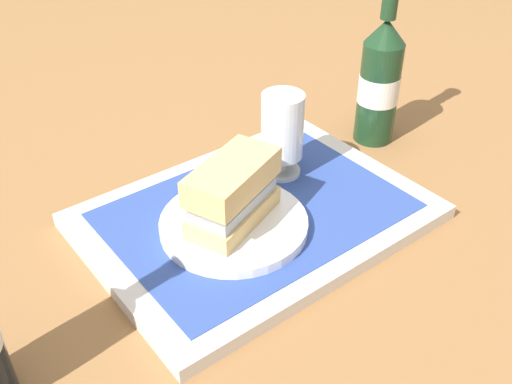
% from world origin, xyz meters
% --- Properties ---
extents(ground_plane, '(3.00, 3.00, 0.00)m').
position_xyz_m(ground_plane, '(0.00, 0.00, 0.00)').
color(ground_plane, olive).
extents(tray, '(0.44, 0.32, 0.02)m').
position_xyz_m(tray, '(0.00, 0.00, 0.01)').
color(tray, silver).
rests_on(tray, ground_plane).
extents(placemat, '(0.38, 0.27, 0.00)m').
position_xyz_m(placemat, '(0.00, 0.00, 0.02)').
color(placemat, '#2D4793').
rests_on(placemat, tray).
extents(plate, '(0.19, 0.19, 0.01)m').
position_xyz_m(plate, '(-0.05, -0.01, 0.03)').
color(plate, white).
rests_on(plate, placemat).
extents(sandwich, '(0.14, 0.11, 0.08)m').
position_xyz_m(sandwich, '(-0.04, -0.01, 0.08)').
color(sandwich, tan).
rests_on(sandwich, plate).
extents(beer_glass, '(0.06, 0.06, 0.12)m').
position_xyz_m(beer_glass, '(0.08, 0.05, 0.09)').
color(beer_glass, silver).
rests_on(beer_glass, placemat).
extents(beer_bottle, '(0.07, 0.07, 0.27)m').
position_xyz_m(beer_bottle, '(0.29, 0.06, 0.10)').
color(beer_bottle, '#19381E').
rests_on(beer_bottle, ground_plane).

